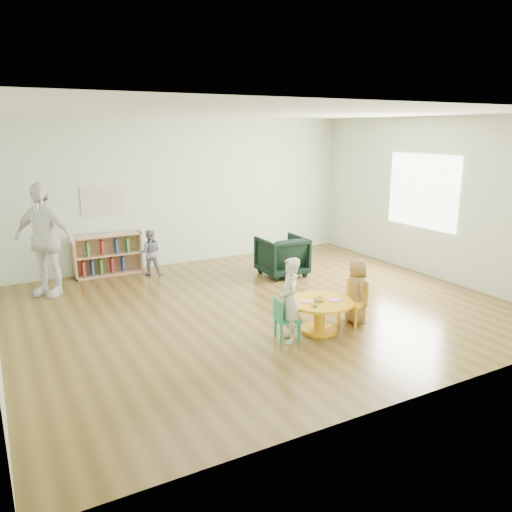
# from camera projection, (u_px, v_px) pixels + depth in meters

# --- Properties ---
(room) EXTENTS (7.10, 7.00, 2.80)m
(room) POSITION_uv_depth(u_px,v_px,m) (262.00, 180.00, 7.00)
(room) COLOR brown
(room) RESTS_ON ground
(activity_table) EXTENTS (0.85, 0.85, 0.47)m
(activity_table) POSITION_uv_depth(u_px,v_px,m) (320.00, 310.00, 6.48)
(activity_table) COLOR #F6AD14
(activity_table) RESTS_ON ground
(kid_chair_left) EXTENTS (0.35, 0.35, 0.55)m
(kid_chair_left) POSITION_uv_depth(u_px,v_px,m) (284.00, 318.00, 6.23)
(kid_chair_left) COLOR #1A9165
(kid_chair_left) RESTS_ON ground
(kid_chair_right) EXTENTS (0.42, 0.42, 0.59)m
(kid_chair_right) POSITION_uv_depth(u_px,v_px,m) (354.00, 301.00, 6.77)
(kid_chair_right) COLOR #F6AD14
(kid_chair_right) RESTS_ON ground
(bookshelf) EXTENTS (1.20, 0.30, 0.75)m
(bookshelf) POSITION_uv_depth(u_px,v_px,m) (107.00, 255.00, 9.05)
(bookshelf) COLOR tan
(bookshelf) RESTS_ON ground
(alphabet_poster) EXTENTS (0.74, 0.01, 0.54)m
(alphabet_poster) POSITION_uv_depth(u_px,v_px,m) (102.00, 200.00, 8.92)
(alphabet_poster) COLOR silver
(alphabet_poster) RESTS_ON ground
(armchair) EXTENTS (0.79, 0.81, 0.72)m
(armchair) POSITION_uv_depth(u_px,v_px,m) (282.00, 256.00, 9.00)
(armchair) COLOR black
(armchair) RESTS_ON ground
(child_left) EXTENTS (0.39, 0.46, 1.07)m
(child_left) POSITION_uv_depth(u_px,v_px,m) (290.00, 300.00, 6.14)
(child_left) COLOR silver
(child_left) RESTS_ON ground
(child_right) EXTENTS (0.39, 0.50, 0.89)m
(child_right) POSITION_uv_depth(u_px,v_px,m) (356.00, 290.00, 6.79)
(child_right) COLOR yellow
(child_right) RESTS_ON ground
(toddler) EXTENTS (0.49, 0.44, 0.84)m
(toddler) POSITION_uv_depth(u_px,v_px,m) (150.00, 252.00, 9.00)
(toddler) COLOR #1A1C41
(toddler) RESTS_ON ground
(adult_caretaker) EXTENTS (1.07, 1.04, 1.80)m
(adult_caretaker) POSITION_uv_depth(u_px,v_px,m) (44.00, 240.00, 7.82)
(adult_caretaker) COLOR white
(adult_caretaker) RESTS_ON ground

